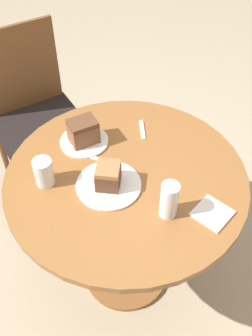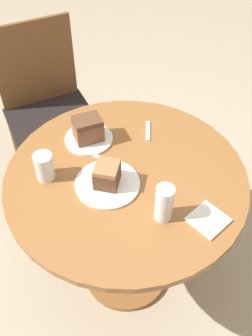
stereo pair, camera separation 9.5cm
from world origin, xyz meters
name	(u,v)px [view 1 (the left image)]	position (x,y,z in m)	size (l,w,h in m)	color
ground_plane	(126,272)	(0.00, 0.00, 0.00)	(8.00, 8.00, 0.00)	tan
table	(126,202)	(0.00, 0.00, 0.60)	(0.94, 0.94, 0.76)	brown
chair	(34,112)	(-0.07, 0.87, 0.50)	(0.47, 0.45, 0.96)	brown
plate_near	(109,185)	(-0.08, -0.01, 0.77)	(0.25, 0.25, 0.01)	white
plate_far	(84,141)	(-0.05, 0.25, 0.77)	(0.20, 0.20, 0.01)	white
cake_slice_near	(108,176)	(-0.08, -0.01, 0.82)	(0.13, 0.13, 0.09)	brown
cake_slice_far	(83,131)	(-0.05, 0.25, 0.82)	(0.12, 0.10, 0.10)	brown
glass_lemonade	(169,202)	(0.03, -0.23, 0.83)	(0.06, 0.06, 0.15)	beige
glass_water	(44,173)	(-0.28, 0.13, 0.81)	(0.07, 0.07, 0.11)	silver
napkin_stack	(212,213)	(0.16, -0.32, 0.77)	(0.15, 0.15, 0.01)	silver
fork	(97,159)	(-0.05, 0.13, 0.77)	(0.11, 0.14, 0.00)	silver
spoon	(142,130)	(0.20, 0.19, 0.77)	(0.07, 0.12, 0.00)	silver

